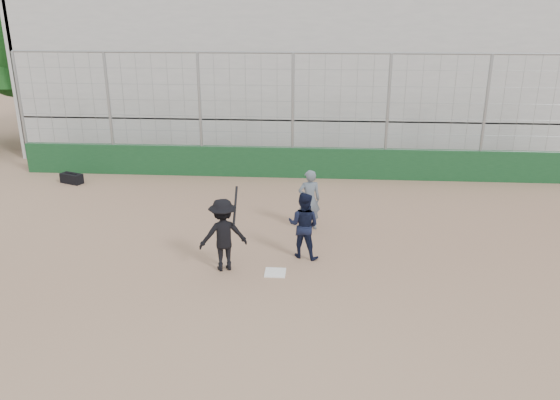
# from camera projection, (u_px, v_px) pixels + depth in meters

# --- Properties ---
(ground) EXTENTS (90.00, 90.00, 0.00)m
(ground) POSITION_uv_depth(u_px,v_px,m) (275.00, 273.00, 11.53)
(ground) COLOR brown
(ground) RESTS_ON ground
(home_plate) EXTENTS (0.44, 0.44, 0.02)m
(home_plate) POSITION_uv_depth(u_px,v_px,m) (275.00, 273.00, 11.53)
(home_plate) COLOR white
(home_plate) RESTS_ON ground
(backstop) EXTENTS (18.10, 0.25, 4.04)m
(backstop) POSITION_uv_depth(u_px,v_px,m) (292.00, 149.00, 17.80)
(backstop) COLOR #123A1C
(backstop) RESTS_ON ground
(bleachers) EXTENTS (20.25, 6.70, 6.98)m
(bleachers) POSITION_uv_depth(u_px,v_px,m) (299.00, 71.00, 21.80)
(bleachers) COLOR #A1A1A1
(bleachers) RESTS_ON ground
(tree_left) EXTENTS (4.48, 4.48, 7.00)m
(tree_left) POSITION_uv_depth(u_px,v_px,m) (16.00, 33.00, 21.18)
(tree_left) COLOR #3C2915
(tree_left) RESTS_ON ground
(batter_at_plate) EXTENTS (1.16, 0.89, 1.75)m
(batter_at_plate) POSITION_uv_depth(u_px,v_px,m) (223.00, 235.00, 11.47)
(batter_at_plate) COLOR black
(batter_at_plate) RESTS_ON ground
(catcher_crouched) EXTENTS (0.90, 0.80, 1.05)m
(catcher_crouched) POSITION_uv_depth(u_px,v_px,m) (303.00, 236.00, 12.10)
(catcher_crouched) COLOR black
(catcher_crouched) RESTS_ON ground
(umpire) EXTENTS (0.64, 0.49, 1.40)m
(umpire) POSITION_uv_depth(u_px,v_px,m) (309.00, 203.00, 13.63)
(umpire) COLOR #535E6A
(umpire) RESTS_ON ground
(equipment_bag) EXTENTS (0.80, 0.57, 0.35)m
(equipment_bag) POSITION_uv_depth(u_px,v_px,m) (72.00, 178.00, 17.42)
(equipment_bag) COLOR black
(equipment_bag) RESTS_ON ground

